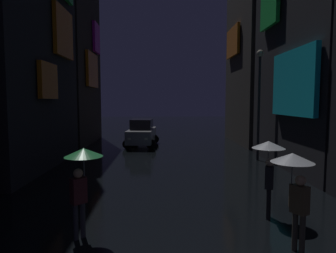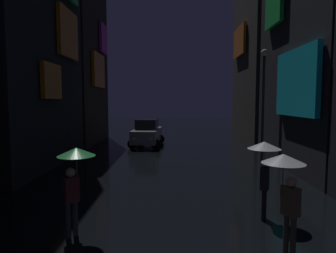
{
  "view_description": "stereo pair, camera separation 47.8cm",
  "coord_description": "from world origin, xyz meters",
  "px_view_note": "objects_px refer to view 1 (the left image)",
  "views": [
    {
      "loc": [
        -0.31,
        -1.29,
        3.23
      ],
      "look_at": [
        0.0,
        10.69,
        2.2
      ],
      "focal_mm": 32.0,
      "sensor_mm": 36.0,
      "label": 1
    },
    {
      "loc": [
        0.16,
        -1.29,
        3.23
      ],
      "look_at": [
        0.0,
        10.69,
        2.2
      ],
      "focal_mm": 32.0,
      "sensor_mm": 36.0,
      "label": 2
    }
  ],
  "objects_px": {
    "pedestrian_midstreet_centre_clear": "(269,158)",
    "car_distant": "(142,133)",
    "streetlamp_right_far": "(259,93)",
    "pedestrian_foreground_left_clear": "(295,174)",
    "pedestrian_far_right_green": "(82,168)"
  },
  "relations": [
    {
      "from": "streetlamp_right_far",
      "to": "car_distant",
      "type": "bearing_deg",
      "value": 141.36
    },
    {
      "from": "pedestrian_far_right_green",
      "to": "pedestrian_midstreet_centre_clear",
      "type": "height_order",
      "value": "same"
    },
    {
      "from": "pedestrian_midstreet_centre_clear",
      "to": "car_distant",
      "type": "distance_m",
      "value": 13.94
    },
    {
      "from": "pedestrian_far_right_green",
      "to": "streetlamp_right_far",
      "type": "relative_size",
      "value": 0.36
    },
    {
      "from": "pedestrian_far_right_green",
      "to": "streetlamp_right_far",
      "type": "distance_m",
      "value": 11.71
    },
    {
      "from": "pedestrian_far_right_green",
      "to": "car_distant",
      "type": "xyz_separation_m",
      "value": [
        0.52,
        14.35,
        -0.74
      ]
    },
    {
      "from": "pedestrian_midstreet_centre_clear",
      "to": "streetlamp_right_far",
      "type": "distance_m",
      "value": 8.51
    },
    {
      "from": "pedestrian_midstreet_centre_clear",
      "to": "pedestrian_foreground_left_clear",
      "type": "height_order",
      "value": "same"
    },
    {
      "from": "pedestrian_foreground_left_clear",
      "to": "car_distant",
      "type": "xyz_separation_m",
      "value": [
        -4.18,
        15.13,
        -0.74
      ]
    },
    {
      "from": "pedestrian_midstreet_centre_clear",
      "to": "car_distant",
      "type": "bearing_deg",
      "value": 108.02
    },
    {
      "from": "pedestrian_foreground_left_clear",
      "to": "car_distant",
      "type": "distance_m",
      "value": 15.71
    },
    {
      "from": "pedestrian_far_right_green",
      "to": "pedestrian_foreground_left_clear",
      "type": "bearing_deg",
      "value": -9.38
    },
    {
      "from": "car_distant",
      "to": "streetlamp_right_far",
      "type": "xyz_separation_m",
      "value": [
        6.63,
        -5.3,
        2.74
      ]
    },
    {
      "from": "pedestrian_far_right_green",
      "to": "streetlamp_right_far",
      "type": "bearing_deg",
      "value": 51.7
    },
    {
      "from": "pedestrian_far_right_green",
      "to": "pedestrian_midstreet_centre_clear",
      "type": "relative_size",
      "value": 1.0
    }
  ]
}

